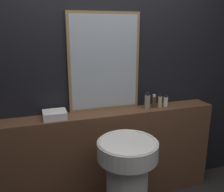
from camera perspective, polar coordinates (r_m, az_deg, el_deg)
The scene contains 9 objects.
wall_back at distance 2.41m, azimuth -2.79°, elevation 4.28°, with size 8.00×0.06×2.50m.
vanity_counter at distance 2.54m, azimuth -1.63°, elevation -13.87°, with size 2.25×0.24×0.94m.
pedestal_sink at distance 2.13m, azimuth 3.44°, elevation -19.29°, with size 0.48×0.48×0.88m.
mirror at distance 2.35m, azimuth -1.75°, elevation 7.63°, with size 0.69×0.03×0.92m.
towel_stack at distance 2.26m, azimuth -12.97°, elevation -4.16°, with size 0.20×0.18×0.06m.
shampoo_bottle at distance 2.48m, azimuth 8.09°, elevation -1.14°, with size 0.05×0.05×0.16m.
conditioner_bottle at distance 2.52m, azimuth 9.56°, elevation -1.24°, with size 0.04×0.04×0.13m.
lotion_bottle at distance 2.55m, azimuth 10.89°, elevation -1.12°, with size 0.04×0.04×0.13m.
body_wash_bottle at distance 2.59m, azimuth 12.16°, elevation -1.16°, with size 0.04×0.04×0.12m.
Camera 1 is at (-0.63, -1.04, 1.71)m, focal length 40.00 mm.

